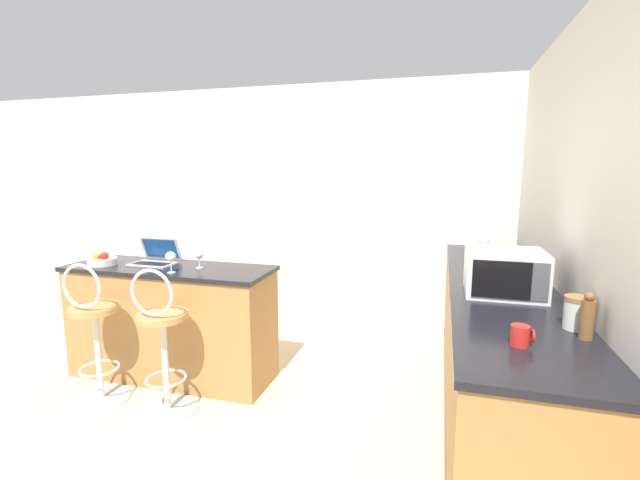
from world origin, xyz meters
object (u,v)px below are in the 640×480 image
(bar_stool_far, at_px, (163,345))
(pepper_mill, at_px, (588,317))
(mug_white, at_px, (484,245))
(bar_stool_near, at_px, (95,336))
(mug_red, at_px, (521,336))
(laptop, at_px, (156,257))
(wine_glass_tall, at_px, (199,255))
(storage_jar, at_px, (577,313))
(fruit_bowl, at_px, (102,260))
(microwave, at_px, (504,272))
(wine_glass_short, at_px, (171,257))

(bar_stool_far, distance_m, pepper_mill, 2.52)
(mug_white, bearing_deg, bar_stool_near, -144.87)
(mug_red, bearing_deg, mug_white, 88.79)
(laptop, distance_m, wine_glass_tall, 0.44)
(bar_stool_near, bearing_deg, storage_jar, -2.53)
(mug_white, distance_m, storage_jar, 2.10)
(laptop, xyz_separation_m, mug_white, (2.65, 1.37, -0.00))
(pepper_mill, bearing_deg, storage_jar, 93.36)
(mug_white, bearing_deg, mug_red, -91.21)
(mug_red, xyz_separation_m, fruit_bowl, (-2.99, 0.84, -0.01))
(bar_stool_far, distance_m, laptop, 0.88)
(bar_stool_far, height_order, laptop, laptop)
(bar_stool_far, distance_m, microwave, 2.29)
(bar_stool_far, bearing_deg, bar_stool_near, 180.00)
(mug_white, height_order, wine_glass_short, wine_glass_short)
(storage_jar, height_order, fruit_bowl, storage_jar)
(bar_stool_near, xyz_separation_m, bar_stool_far, (0.57, 0.00, 0.00))
(mug_red, xyz_separation_m, wine_glass_short, (-2.28, 0.75, 0.07))
(wine_glass_tall, distance_m, fruit_bowl, 0.83)
(bar_stool_far, bearing_deg, microwave, 10.62)
(wine_glass_short, bearing_deg, pepper_mill, -12.81)
(storage_jar, bearing_deg, mug_white, 96.61)
(mug_red, distance_m, wine_glass_short, 2.41)
(fruit_bowl, bearing_deg, microwave, -0.07)
(bar_stool_near, bearing_deg, mug_red, -8.86)
(storage_jar, bearing_deg, fruit_bowl, 170.54)
(laptop, relative_size, wine_glass_tall, 2.50)
(laptop, bearing_deg, fruit_bowl, -156.46)
(storage_jar, distance_m, fruit_bowl, 3.33)
(bar_stool_far, bearing_deg, laptop, 127.77)
(microwave, xyz_separation_m, pepper_mill, (0.27, -0.67, -0.03))
(bar_stool_far, xyz_separation_m, fruit_bowl, (-0.84, 0.41, 0.46))
(microwave, relative_size, wine_glass_tall, 3.22)
(laptop, xyz_separation_m, storage_jar, (2.90, -0.71, 0.03))
(wine_glass_tall, bearing_deg, fruit_bowl, -172.26)
(laptop, xyz_separation_m, fruit_bowl, (-0.39, -0.17, -0.02))
(wine_glass_tall, xyz_separation_m, storage_jar, (2.46, -0.66, -0.02))
(microwave, relative_size, wine_glass_short, 2.82)
(wine_glass_tall, bearing_deg, mug_red, -23.66)
(laptop, bearing_deg, bar_stool_near, -101.24)
(microwave, distance_m, storage_jar, 0.60)
(bar_stool_near, xyz_separation_m, fruit_bowl, (-0.27, 0.41, 0.46))
(bar_stool_near, bearing_deg, laptop, 78.76)
(mug_red, relative_size, wine_glass_tall, 0.68)
(bar_stool_near, xyz_separation_m, microwave, (2.75, 0.41, 0.56))
(laptop, distance_m, storage_jar, 2.98)
(bar_stool_near, distance_m, pepper_mill, 3.08)
(laptop, xyz_separation_m, microwave, (2.64, -0.17, 0.08))
(mug_red, distance_m, mug_white, 2.37)
(microwave, height_order, mug_white, microwave)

